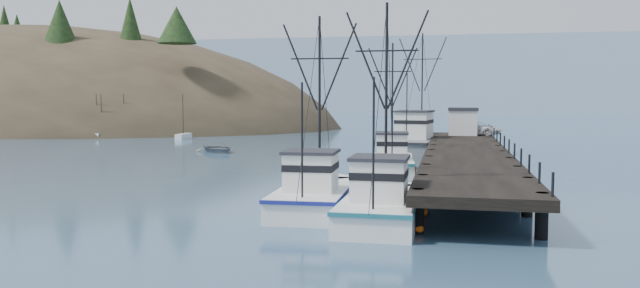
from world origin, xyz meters
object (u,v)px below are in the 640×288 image
Objects in this scene: trawler_near at (383,204)px; trawler_mid at (316,194)px; pier at (467,154)px; work_vessel at (418,144)px; trawler_far at (392,163)px; pier_shed at (463,121)px; motorboat at (218,152)px; pickup_truck at (477,128)px.

trawler_near reaches higher than trawler_mid.
work_vessel is (-4.31, 15.55, -0.46)m from pier.
trawler_far is (-5.67, 1.13, -0.87)m from pier.
trawler_far is 18.00m from pier_shed.
pier is 5.84m from trawler_far.
trawler_mid is (-8.23, -15.11, -0.87)m from pier.
pier reaches higher than motorboat.
pickup_truck is (9.69, 33.11, 1.87)m from trawler_mid.
motorboat is at bearing 122.88° from trawler_near.
trawler_mid is at bearing 148.73° from trawler_near.
pier_shed is at bearing 71.29° from trawler_far.
trawler_near reaches higher than pier.
trawler_far is at bearing -95.36° from work_vessel.
work_vessel is 4.74× the size of pier_shed.
trawler_near is 1.04× the size of trawler_far.
trawler_mid reaches higher than pier_shed.
pier_shed is at bearing 89.85° from pier.
work_vessel is at bearing 82.72° from trawler_mid.
trawler_far is at bearing -108.71° from pier_shed.
pickup_truck is (5.87, 35.43, 1.87)m from trawler_near.
trawler_far reaches higher than pickup_truck.
trawler_near is at bearing -31.27° from trawler_mid.
trawler_far reaches higher than motorboat.
pier is 18.09m from pickup_truck.
motorboat is at bearing 119.67° from trawler_mid.
pier is 29.71m from motorboat.
trawler_near reaches higher than motorboat.
trawler_far is 3.29× the size of pier_shed.
trawler_mid reaches higher than pier.
trawler_near is 1.03× the size of trawler_mid.
pier_shed is at bearing -34.83° from motorboat.
pickup_truck is at bearing 80.60° from trawler_near.
work_vessel is (0.09, 32.98, 0.41)m from trawler_near.
trawler_far is (-1.26, 18.57, 0.00)m from trawler_near.
pier_shed is at bearing 29.32° from work_vessel.
trawler_near is 18.61m from trawler_far.
work_vessel reaches higher than trawler_near.
work_vessel is at bearing 105.50° from pier.
pier is 4.11× the size of trawler_mid.
trawler_far reaches higher than pier_shed.
trawler_near is 35.80m from pier_shed.
trawler_mid is 0.71× the size of work_vessel.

